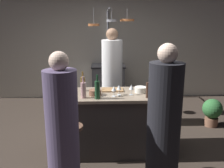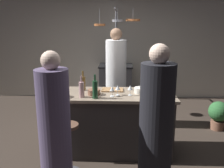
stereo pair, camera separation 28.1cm
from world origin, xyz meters
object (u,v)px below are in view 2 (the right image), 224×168
object	(u,v)px
wine_glass_by_chef	(118,88)
bar_stool_left	(69,147)
guest_right	(156,130)
wine_glass_near_right_guest	(112,89)
potted_plant	(218,114)
mixing_bowl_wooden	(94,92)
wine_glass_near_left_guest	(130,88)
stove_range	(116,83)
wine_bottle_white	(159,88)
bar_stool_right	(153,149)
chef	(116,81)
cutting_board	(112,90)
pepper_mill	(146,91)
wine_bottle_amber	(83,83)
mixing_bowl_ceramic	(140,90)
wine_bottle_dark	(164,84)
wine_bottle_green	(95,89)
wine_bottle_rose	(82,89)
guest_left	(55,132)
mixing_bowl_steel	(63,95)

from	to	relation	value
wine_glass_by_chef	bar_stool_left	bearing A→B (deg)	-138.67
guest_right	wine_glass_near_right_guest	world-z (taller)	guest_right
potted_plant	mixing_bowl_wooden	distance (m)	2.41
wine_glass_near_left_guest	mixing_bowl_wooden	world-z (taller)	wine_glass_near_left_guest
stove_range	wine_bottle_white	world-z (taller)	wine_bottle_white
stove_range	bar_stool_right	world-z (taller)	stove_range
stove_range	chef	bearing A→B (deg)	-88.45
cutting_board	pepper_mill	size ratio (longest dim) A/B	1.52
bar_stool_right	guest_right	xyz separation A→B (m)	(-0.03, -0.36, 0.41)
bar_stool_left	wine_bottle_amber	distance (m)	1.00
cutting_board	chef	bearing A→B (deg)	87.99
bar_stool_left	wine_bottle_white	bearing A→B (deg)	22.08
bar_stool_right	cutting_board	xyz separation A→B (m)	(-0.53, 0.78, 0.53)
mixing_bowl_ceramic	mixing_bowl_wooden	size ratio (longest dim) A/B	1.04
chef	wine_bottle_dark	bearing A→B (deg)	-53.11
mixing_bowl_ceramic	wine_bottle_white	bearing A→B (deg)	-37.45
potted_plant	wine_bottle_green	distance (m)	2.47
wine_bottle_rose	wine_glass_by_chef	world-z (taller)	wine_bottle_rose
chef	bar_stool_left	distance (m)	1.83
wine_bottle_amber	mixing_bowl_ceramic	xyz separation A→B (m)	(0.84, -0.12, -0.07)
guest_left	wine_bottle_green	size ratio (longest dim) A/B	4.99
wine_bottle_amber	mixing_bowl_ceramic	world-z (taller)	wine_bottle_amber
bar_stool_left	bar_stool_right	world-z (taller)	same
cutting_board	pepper_mill	distance (m)	0.61
bar_stool_left	mixing_bowl_ceramic	bearing A→B (deg)	35.24
guest_left	mixing_bowl_wooden	size ratio (longest dim) A/B	9.39
pepper_mill	mixing_bowl_ceramic	xyz separation A→B (m)	(-0.05, 0.26, -0.06)
guest_left	wine_bottle_green	distance (m)	0.88
mixing_bowl_steel	chef	bearing A→B (deg)	61.58
guest_left	guest_right	world-z (taller)	guest_right
chef	wine_bottle_dark	size ratio (longest dim) A/B	6.03
bar_stool_left	pepper_mill	world-z (taller)	pepper_mill
bar_stool_right	wine_glass_near_right_guest	bearing A→B (deg)	138.28
bar_stool_left	guest_left	world-z (taller)	guest_left
guest_left	mixing_bowl_ceramic	distance (m)	1.44
wine_glass_near_right_guest	mixing_bowl_steel	distance (m)	0.67
cutting_board	wine_bottle_white	world-z (taller)	wine_bottle_white
wine_bottle_amber	wine_bottle_rose	world-z (taller)	wine_bottle_rose
chef	wine_glass_by_chef	world-z (taller)	chef
potted_plant	wine_bottle_dark	size ratio (longest dim) A/B	1.75
wine_glass_near_left_guest	wine_glass_near_right_guest	world-z (taller)	same
cutting_board	mixing_bowl_ceramic	world-z (taller)	mixing_bowl_ceramic
guest_right	wine_bottle_rose	xyz separation A→B (m)	(-0.90, 0.78, 0.23)
bar_stool_right	mixing_bowl_ceramic	distance (m)	0.87
chef	wine_bottle_green	xyz separation A→B (m)	(-0.25, -1.31, 0.20)
wine_bottle_green	wine_glass_by_chef	xyz separation A→B (m)	(0.30, 0.15, -0.02)
cutting_board	mixing_bowl_steel	xyz separation A→B (m)	(-0.66, -0.37, 0.02)
bar_stool_left	guest_right	size ratio (longest dim) A/B	0.40
wine_bottle_white	wine_glass_near_right_guest	world-z (taller)	wine_bottle_white
chef	bar_stool_right	xyz separation A→B (m)	(0.50, -1.68, -0.45)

